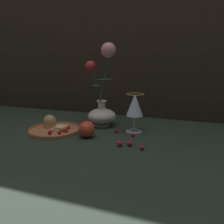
{
  "coord_description": "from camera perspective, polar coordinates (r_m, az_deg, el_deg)",
  "views": [
    {
      "loc": [
        0.29,
        -0.8,
        0.29
      ],
      "look_at": [
        0.02,
        -0.03,
        0.1
      ],
      "focal_mm": 35.0,
      "sensor_mm": 36.0,
      "label": 1
    }
  ],
  "objects": [
    {
      "name": "plate_with_pastries",
      "position": [
        0.96,
        -14.94,
        -4.06
      ],
      "size": [
        0.22,
        0.22,
        0.06
      ],
      "color": "#B77042",
      "rests_on": "ground_plane"
    },
    {
      "name": "berry_under_candlestick",
      "position": [
        0.77,
        4.62,
        -8.23
      ],
      "size": [
        0.02,
        0.02,
        0.02
      ],
      "primitive_type": "sphere",
      "color": "#AD192D",
      "rests_on": "ground_plane"
    },
    {
      "name": "apple_beside_vase",
      "position": [
        0.86,
        -6.63,
        -4.5
      ],
      "size": [
        0.07,
        0.07,
        0.08
      ],
      "color": "#D14223",
      "rests_on": "ground_plane"
    },
    {
      "name": "berry_by_glass_stem",
      "position": [
        0.91,
        1.23,
        -4.95
      ],
      "size": [
        0.02,
        0.02,
        0.02
      ],
      "primitive_type": "sphere",
      "color": "#AD192D",
      "rests_on": "ground_plane"
    },
    {
      "name": "berry_front_center",
      "position": [
        0.77,
        2.05,
        -8.23
      ],
      "size": [
        0.02,
        0.02,
        0.02
      ],
      "primitive_type": "sphere",
      "color": "#AD192D",
      "rests_on": "ground_plane"
    },
    {
      "name": "wine_glass",
      "position": [
        0.91,
        5.95,
        1.42
      ],
      "size": [
        0.07,
        0.07,
        0.16
      ],
      "color": "silver",
      "rests_on": "ground_plane"
    },
    {
      "name": "berry_far_right",
      "position": [
        0.87,
        5.57,
        -5.96
      ],
      "size": [
        0.01,
        0.01,
        0.01
      ],
      "primitive_type": "sphere",
      "color": "#AD192D",
      "rests_on": "ground_plane"
    },
    {
      "name": "vase",
      "position": [
        0.99,
        -2.62,
        2.38
      ],
      "size": [
        0.15,
        0.13,
        0.37
      ],
      "color": "silver",
      "rests_on": "ground_plane"
    },
    {
      "name": "ground_plane",
      "position": [
        0.9,
        -0.61,
        -5.81
      ],
      "size": [
        2.4,
        2.4,
        0.0
      ],
      "primitive_type": "plane",
      "color": "#232D23",
      "rests_on": "ground"
    },
    {
      "name": "berry_near_plate",
      "position": [
        0.75,
        7.86,
        -9.22
      ],
      "size": [
        0.02,
        0.02,
        0.02
      ],
      "primitive_type": "sphere",
      "color": "#AD192D",
      "rests_on": "ground_plane"
    }
  ]
}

